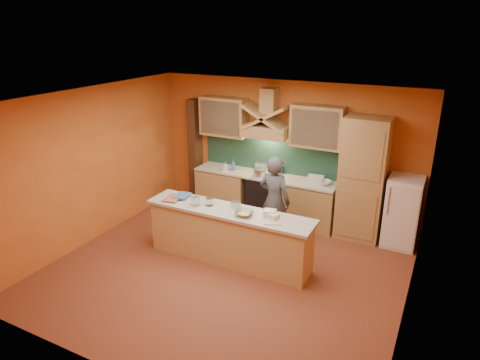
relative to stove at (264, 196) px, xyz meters
The scene contains 36 objects.
floor 2.27m from the stove, 82.23° to the right, with size 5.50×5.00×0.01m, color brown.
ceiling 3.23m from the stove, 82.23° to the right, with size 5.50×5.00×0.01m, color white.
wall_back 1.04m from the stove, 45.00° to the left, with size 5.50×0.02×2.80m, color #CF6928.
wall_front 4.80m from the stove, 86.35° to the right, with size 5.50×0.02×2.80m, color #CF6928.
wall_left 3.43m from the stove, 138.08° to the right, with size 0.02×5.00×2.80m, color #CF6928.
wall_right 3.88m from the stove, 35.80° to the right, with size 0.02×5.00×2.80m, color #CF6928.
base_cabinet_left 0.95m from the stove, behind, with size 1.10×0.60×0.86m, color tan.
base_cabinet_right 0.95m from the stove, ahead, with size 1.10×0.60×0.86m, color tan.
counter_top 0.45m from the stove, behind, with size 3.00×0.62×0.04m, color beige.
stove is the anchor object (origin of this frame).
backsplash 0.85m from the stove, 90.00° to the left, with size 3.00×0.03×0.70m, color #1A392B.
range_hood 1.37m from the stove, 90.00° to the left, with size 0.92×0.50×0.24m, color tan.
hood_chimney 1.96m from the stove, 90.00° to the left, with size 0.30×0.30×0.50m, color tan.
upper_cabinet_left 1.85m from the stove, behind, with size 1.00×0.35×0.80m, color tan.
upper_cabinet_right 1.85m from the stove, ahead, with size 1.00×0.35×0.80m, color tan.
pantry_column 2.07m from the stove, ahead, with size 0.80×0.60×2.30m, color tan.
fridge 2.71m from the stove, ahead, with size 0.58×0.60×1.30m, color white.
trim_column_left 1.89m from the stove, behind, with size 0.20×0.30×2.30m, color #472816.
island_body 1.91m from the stove, 83.99° to the right, with size 2.80×0.55×0.88m, color tan.
island_top 1.97m from the stove, 83.99° to the right, with size 2.90×0.62×0.05m, color beige.
person 1.20m from the stove, 57.11° to the right, with size 0.61×0.40×1.67m, color #4C4C51.
pot_large 0.54m from the stove, 117.14° to the right, with size 0.25×0.25×0.15m, color silver.
pot_small 0.57m from the stove, ahead, with size 0.21×0.21×0.15m, color #ADADB4.
soap_bottle_a 1.01m from the stove, behind, with size 0.08×0.08×0.18m, color beige.
soap_bottle_b 0.92m from the stove, behind, with size 0.09×0.09×0.23m, color #34678F.
bowl_back 1.34m from the stove, ahead, with size 0.25×0.25×0.08m, color silver.
dish_rack 1.17m from the stove, ahead, with size 0.31×0.24×0.11m, color silver.
book_lower 2.28m from the stove, 117.20° to the right, with size 0.26×0.35×0.03m, color #B45640.
book_upper 2.10m from the stove, 116.36° to the right, with size 0.23×0.32×0.02m, color #3E6088.
jar_large 2.11m from the stove, 101.09° to the right, with size 0.15×0.15×0.15m, color silver.
jar_small 1.97m from the stove, 95.51° to the right, with size 0.13×0.13×0.13m, color white.
kitchen_scale 1.89m from the stove, 81.55° to the right, with size 0.13×0.13×0.11m, color silver.
mixing_bowl 2.12m from the stove, 75.28° to the right, with size 0.28×0.28×0.07m, color silver.
cloth 2.31m from the stove, 62.69° to the right, with size 0.26×0.20×0.02m, color beige.
grocery_bag_a 2.13m from the stove, 63.79° to the right, with size 0.19×0.15×0.12m, color beige.
grocery_bag_b 2.22m from the stove, 62.53° to the right, with size 0.16×0.13×0.10m, color beige.
Camera 1 is at (2.97, -5.32, 3.84)m, focal length 32.00 mm.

